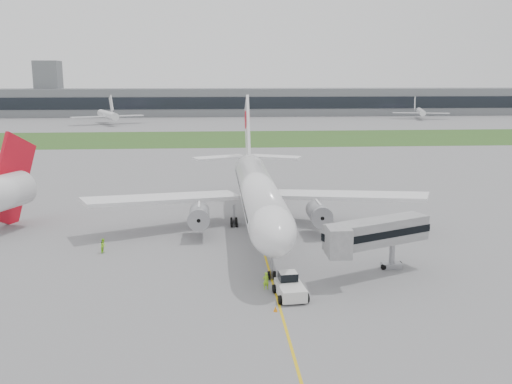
{
  "coord_description": "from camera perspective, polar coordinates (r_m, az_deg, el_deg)",
  "views": [
    {
      "loc": [
        -5.91,
        -72.05,
        21.36
      ],
      "look_at": [
        -0.41,
        2.0,
        5.96
      ],
      "focal_mm": 40.0,
      "sensor_mm": 36.0,
      "label": 1
    }
  ],
  "objects": [
    {
      "name": "distant_aircraft_right",
      "position": [
        288.81,
        16.11,
        7.02
      ],
      "size": [
        31.65,
        29.47,
        10.11
      ],
      "primitive_type": null,
      "rotation": [
        0.0,
        0.0,
        -0.27
      ],
      "color": "white",
      "rests_on": "ground"
    },
    {
      "name": "ground",
      "position": [
        75.38,
        0.42,
        -4.74
      ],
      "size": [
        600.0,
        600.0,
        0.0
      ],
      "primitive_type": "plane",
      "color": "gray",
      "rests_on": "ground"
    },
    {
      "name": "safety_cone_left",
      "position": [
        53.33,
        1.96,
        -11.59
      ],
      "size": [
        0.39,
        0.39,
        0.53
      ],
      "primitive_type": "cone",
      "color": "orange",
      "rests_on": "ground"
    },
    {
      "name": "grass_strip",
      "position": [
        193.32,
        -2.48,
        5.37
      ],
      "size": [
        600.0,
        50.0,
        0.02
      ],
      "primitive_type": "cube",
      "color": "#385620",
      "rests_on": "ground"
    },
    {
      "name": "jet_bridge",
      "position": [
        62.3,
        11.52,
        -4.15
      ],
      "size": [
        12.74,
        8.66,
        6.19
      ],
      "rotation": [
        0.0,
        0.0,
        0.43
      ],
      "color": "#A4A3A6",
      "rests_on": "ground"
    },
    {
      "name": "safety_cone_right",
      "position": [
        57.1,
        3.99,
        -9.99
      ],
      "size": [
        0.39,
        0.39,
        0.53
      ],
      "primitive_type": "cone",
      "color": "orange",
      "rests_on": "ground"
    },
    {
      "name": "pushback_tug",
      "position": [
        56.51,
        3.39,
        -9.41
      ],
      "size": [
        3.26,
        4.52,
        2.21
      ],
      "rotation": [
        0.0,
        0.0,
        0.09
      ],
      "color": "silver",
      "rests_on": "ground"
    },
    {
      "name": "ground_crew_near",
      "position": [
        58.2,
        0.99,
        -8.86
      ],
      "size": [
        0.76,
        0.61,
        1.82
      ],
      "primitive_type": "imported",
      "rotation": [
        0.0,
        0.0,
        3.45
      ],
      "color": "#9BE526",
      "rests_on": "ground"
    },
    {
      "name": "airliner",
      "position": [
        78.73,
        0.14,
        0.22
      ],
      "size": [
        48.13,
        53.95,
        17.88
      ],
      "color": "white",
      "rests_on": "ground"
    },
    {
      "name": "distant_aircraft_left",
      "position": [
        256.48,
        -14.57,
        6.57
      ],
      "size": [
        38.97,
        37.03,
        11.79
      ],
      "primitive_type": null,
      "rotation": [
        0.0,
        0.0,
        0.4
      ],
      "color": "white",
      "rests_on": "ground"
    },
    {
      "name": "control_tower",
      "position": [
        316.18,
        -19.82,
        7.16
      ],
      "size": [
        12.0,
        12.0,
        56.0
      ],
      "primitive_type": null,
      "color": "slate",
      "rests_on": "ground"
    },
    {
      "name": "ground_crew_far",
      "position": [
        72.05,
        -15.0,
        -5.2
      ],
      "size": [
        0.83,
        0.99,
        1.79
      ],
      "primitive_type": "imported",
      "rotation": [
        0.0,
        0.0,
        1.37
      ],
      "color": "#9CEE27",
      "rests_on": "ground"
    },
    {
      "name": "terminal_building",
      "position": [
        302.32,
        -3.16,
        8.98
      ],
      "size": [
        320.0,
        22.3,
        14.0
      ],
      "color": "slate",
      "rests_on": "ground"
    },
    {
      "name": "apron_markings",
      "position": [
        70.61,
        0.75,
        -5.89
      ],
      "size": [
        70.0,
        70.0,
        0.04
      ],
      "primitive_type": null,
      "color": "gold",
      "rests_on": "ground"
    }
  ]
}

